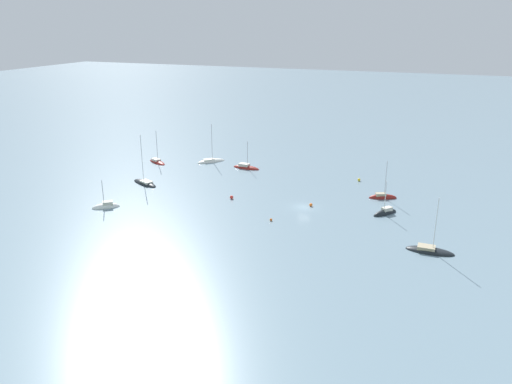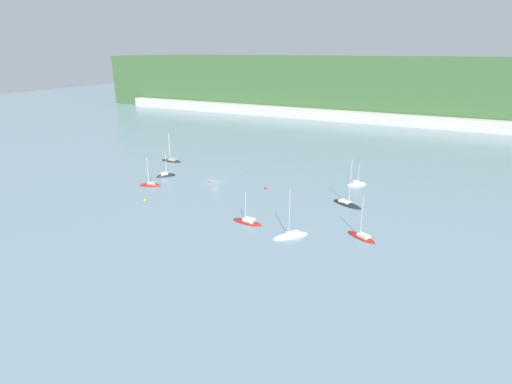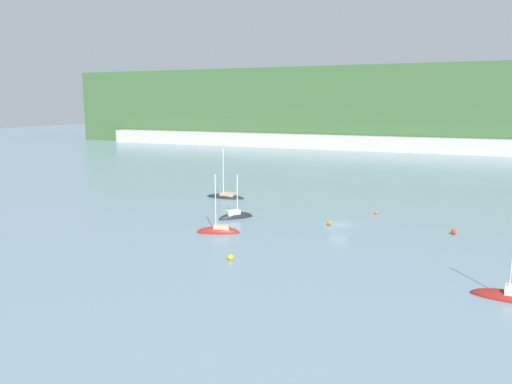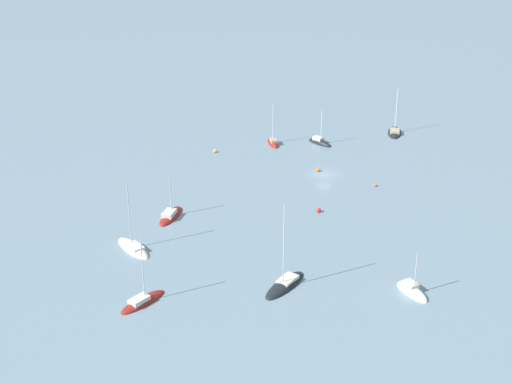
{
  "view_description": "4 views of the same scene",
  "coord_description": "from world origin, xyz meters",
  "px_view_note": "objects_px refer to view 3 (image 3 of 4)",
  "views": [
    {
      "loc": [
        -26.04,
        95.82,
        37.72
      ],
      "look_at": [
        11.09,
        -0.53,
        1.9
      ],
      "focal_mm": 35.0,
      "sensor_mm": 36.0,
      "label": 1
    },
    {
      "loc": [
        60.97,
        -97.16,
        37.6
      ],
      "look_at": [
        16.51,
        -5.83,
        1.11
      ],
      "focal_mm": 28.0,
      "sensor_mm": 36.0,
      "label": 2
    },
    {
      "loc": [
        17.57,
        -73.83,
        18.52
      ],
      "look_at": [
        -15.87,
        4.47,
        3.23
      ],
      "focal_mm": 35.0,
      "sensor_mm": 36.0,
      "label": 3
    },
    {
      "loc": [
        122.19,
        9.2,
        50.08
      ],
      "look_at": [
        14.23,
        -10.21,
        1.8
      ],
      "focal_mm": 50.0,
      "sensor_mm": 36.0,
      "label": 4
    }
  ],
  "objects_px": {
    "sailboat_1": "(226,197)",
    "mooring_buoy_2": "(330,223)",
    "mooring_buoy_0": "(454,232)",
    "mooring_buoy_1": "(376,213)",
    "sailboat_5": "(236,217)",
    "sailboat_7": "(218,232)",
    "mooring_buoy_3": "(231,257)"
  },
  "relations": [
    {
      "from": "mooring_buoy_1",
      "to": "mooring_buoy_3",
      "type": "relative_size",
      "value": 0.75
    },
    {
      "from": "sailboat_7",
      "to": "mooring_buoy_0",
      "type": "distance_m",
      "value": 33.68
    },
    {
      "from": "mooring_buoy_0",
      "to": "mooring_buoy_2",
      "type": "height_order",
      "value": "mooring_buoy_0"
    },
    {
      "from": "mooring_buoy_0",
      "to": "mooring_buoy_3",
      "type": "distance_m",
      "value": 33.41
    },
    {
      "from": "sailboat_5",
      "to": "mooring_buoy_1",
      "type": "height_order",
      "value": "sailboat_5"
    },
    {
      "from": "sailboat_5",
      "to": "mooring_buoy_0",
      "type": "bearing_deg",
      "value": -46.62
    },
    {
      "from": "sailboat_1",
      "to": "mooring_buoy_0",
      "type": "bearing_deg",
      "value": 164.53
    },
    {
      "from": "mooring_buoy_2",
      "to": "mooring_buoy_3",
      "type": "distance_m",
      "value": 22.26
    },
    {
      "from": "sailboat_7",
      "to": "mooring_buoy_1",
      "type": "height_order",
      "value": "sailboat_7"
    },
    {
      "from": "sailboat_1",
      "to": "sailboat_5",
      "type": "height_order",
      "value": "sailboat_1"
    },
    {
      "from": "sailboat_7",
      "to": "mooring_buoy_2",
      "type": "xyz_separation_m",
      "value": [
        13.6,
        10.69,
        0.25
      ]
    },
    {
      "from": "mooring_buoy_0",
      "to": "mooring_buoy_2",
      "type": "xyz_separation_m",
      "value": [
        -17.68,
        -1.79,
        -0.03
      ]
    },
    {
      "from": "sailboat_1",
      "to": "mooring_buoy_0",
      "type": "xyz_separation_m",
      "value": [
        42.47,
        -12.23,
        0.29
      ]
    },
    {
      "from": "sailboat_5",
      "to": "mooring_buoy_3",
      "type": "distance_m",
      "value": 21.96
    },
    {
      "from": "mooring_buoy_0",
      "to": "sailboat_1",
      "type": "bearing_deg",
      "value": 163.94
    },
    {
      "from": "mooring_buoy_0",
      "to": "mooring_buoy_3",
      "type": "height_order",
      "value": "mooring_buoy_0"
    },
    {
      "from": "mooring_buoy_2",
      "to": "sailboat_1",
      "type": "bearing_deg",
      "value": 150.51
    },
    {
      "from": "sailboat_1",
      "to": "sailboat_5",
      "type": "distance_m",
      "value": 17.92
    },
    {
      "from": "mooring_buoy_1",
      "to": "sailboat_1",
      "type": "bearing_deg",
      "value": 173.72
    },
    {
      "from": "mooring_buoy_2",
      "to": "mooring_buoy_3",
      "type": "height_order",
      "value": "mooring_buoy_2"
    },
    {
      "from": "mooring_buoy_2",
      "to": "mooring_buoy_3",
      "type": "bearing_deg",
      "value": -106.88
    },
    {
      "from": "sailboat_1",
      "to": "mooring_buoy_0",
      "type": "distance_m",
      "value": 44.19
    },
    {
      "from": "sailboat_5",
      "to": "sailboat_7",
      "type": "relative_size",
      "value": 0.85
    },
    {
      "from": "sailboat_1",
      "to": "mooring_buoy_1",
      "type": "relative_size",
      "value": 20.9
    },
    {
      "from": "mooring_buoy_0",
      "to": "mooring_buoy_1",
      "type": "xyz_separation_m",
      "value": [
        -12.44,
        8.92,
        -0.13
      ]
    },
    {
      "from": "sailboat_1",
      "to": "mooring_buoy_2",
      "type": "height_order",
      "value": "sailboat_1"
    },
    {
      "from": "sailboat_7",
      "to": "mooring_buoy_3",
      "type": "height_order",
      "value": "sailboat_7"
    },
    {
      "from": "sailboat_5",
      "to": "sailboat_7",
      "type": "distance_m",
      "value": 9.63
    },
    {
      "from": "sailboat_5",
      "to": "mooring_buoy_0",
      "type": "distance_m",
      "value": 33.17
    },
    {
      "from": "mooring_buoy_0",
      "to": "mooring_buoy_1",
      "type": "bearing_deg",
      "value": 144.34
    },
    {
      "from": "sailboat_1",
      "to": "sailboat_7",
      "type": "xyz_separation_m",
      "value": [
        11.19,
        -24.71,
        0.01
      ]
    },
    {
      "from": "mooring_buoy_0",
      "to": "mooring_buoy_3",
      "type": "xyz_separation_m",
      "value": [
        -24.14,
        -23.1,
        -0.04
      ]
    }
  ]
}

